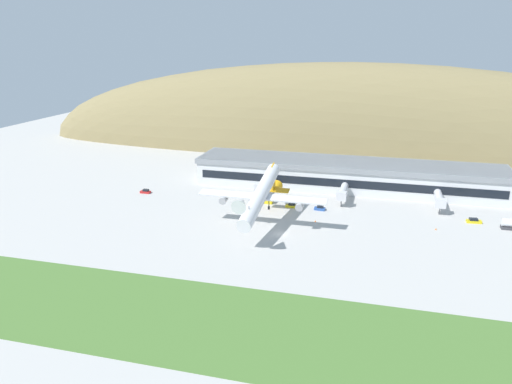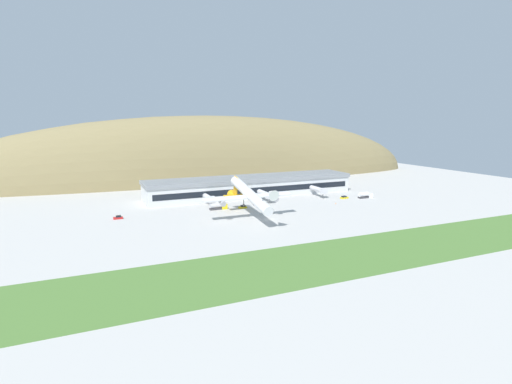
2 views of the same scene
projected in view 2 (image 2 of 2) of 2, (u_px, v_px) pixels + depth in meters
The scene contains 16 objects.
ground_plane at pixel (268, 220), 166.95m from camera, with size 424.79×424.79×0.00m, color #B7B5AF.
grass_strip_foreground at pixel (340, 257), 121.39m from camera, with size 382.31×32.00×0.08m, color #4C7533.
hill_backdrop at pixel (207, 179), 280.34m from camera, with size 344.06×52.36×88.48m, color olive.
terminal_building at pixel (251, 185), 219.30m from camera, with size 116.03×22.12×10.55m.
jetway_0 at pixel (209, 198), 192.49m from camera, with size 3.38×12.06×5.43m.
jetway_1 at pixel (265, 194), 203.08m from camera, with size 3.38×14.38×5.43m.
jetway_2 at pixel (319, 190), 216.03m from camera, with size 3.38×13.86×5.43m.
cargo_airplane at pixel (249, 195), 165.83m from camera, with size 39.50×45.81×12.88m.
service_car_0 at pixel (118, 218), 168.19m from camera, with size 3.82×1.82×1.49m.
service_car_1 at pixel (262, 205), 192.15m from camera, with size 3.74×1.96×1.65m.
service_car_2 at pixel (344, 197), 211.91m from camera, with size 4.65×2.31×1.47m.
service_car_3 at pixel (243, 207), 188.64m from camera, with size 4.01×2.06×1.49m.
fuel_truck at pixel (218, 206), 185.96m from camera, with size 8.40×2.27×3.05m.
box_truck at pixel (365, 195), 213.35m from camera, with size 8.54×2.61×3.35m.
traffic_cone_0 at pixel (336, 203), 198.75m from camera, with size 0.52×0.52×0.58m.
traffic_cone_1 at pixel (273, 211), 181.91m from camera, with size 0.52×0.52×0.58m.
Camera 2 is at (-70.03, -146.42, 41.13)m, focal length 28.00 mm.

